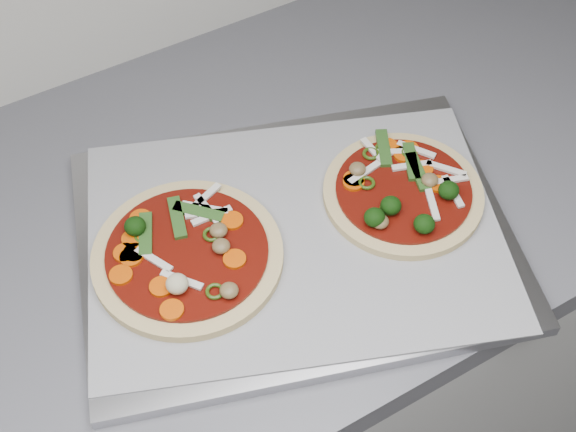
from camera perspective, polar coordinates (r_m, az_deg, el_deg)
baking_tray at (r=0.91m, az=0.51°, el=-1.59°), size 0.57×0.48×0.02m
parchment at (r=0.90m, az=0.51°, el=-1.25°), size 0.55×0.48×0.00m
pizza_left at (r=0.88m, az=-7.26°, el=-2.72°), size 0.29×0.29×0.04m
pizza_right at (r=0.93m, az=8.18°, el=1.75°), size 0.26×0.26×0.03m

